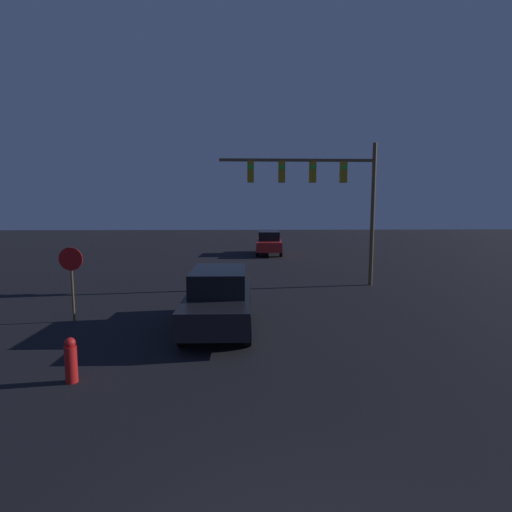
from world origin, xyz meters
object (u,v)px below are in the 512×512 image
car_far (269,242)px  fire_hydrant (71,360)px  traffic_signal_mast (324,185)px  car_near (219,298)px  stop_sign (71,270)px

car_far → fire_hydrant: (-5.43, -21.94, -0.43)m
traffic_signal_mast → fire_hydrant: 12.77m
car_near → stop_sign: size_ratio=2.01×
car_far → fire_hydrant: size_ratio=5.06×
car_near → stop_sign: bearing=-9.9°
stop_sign → traffic_signal_mast: bearing=32.0°
traffic_signal_mast → stop_sign: 10.76m
car_near → car_far: 18.59m
car_far → fire_hydrant: car_far is taller
stop_sign → car_far: bearing=67.7°
car_near → traffic_signal_mast: 8.43m
traffic_signal_mast → car_near: bearing=-124.1°
car_far → traffic_signal_mast: (1.61, -12.07, 3.58)m
car_near → car_far: size_ratio=0.98×
traffic_signal_mast → stop_sign: (-8.80, -5.49, -2.86)m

